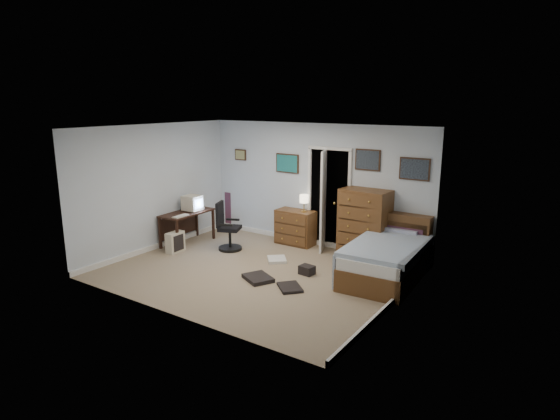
% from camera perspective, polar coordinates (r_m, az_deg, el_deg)
% --- Properties ---
extents(floor, '(5.00, 4.00, 0.02)m').
position_cam_1_polar(floor, '(8.30, -2.88, -7.61)').
color(floor, gray).
rests_on(floor, ground).
extents(computer_desk, '(0.59, 1.20, 0.68)m').
position_cam_1_polar(computer_desk, '(9.97, -11.60, -1.06)').
color(computer_desk, black).
rests_on(computer_desk, floor).
extents(crt_monitor, '(0.37, 0.34, 0.33)m').
position_cam_1_polar(crt_monitor, '(9.93, -10.64, 0.85)').
color(crt_monitor, beige).
rests_on(crt_monitor, computer_desk).
extents(keyboard, '(0.15, 0.37, 0.02)m').
position_cam_1_polar(keyboard, '(9.52, -12.02, -0.73)').
color(keyboard, beige).
rests_on(keyboard, computer_desk).
extents(pc_tower, '(0.20, 0.39, 0.41)m').
position_cam_1_polar(pc_tower, '(9.50, -12.65, -3.84)').
color(pc_tower, beige).
rests_on(pc_tower, floor).
extents(office_chair, '(0.62, 0.62, 0.98)m').
position_cam_1_polar(office_chair, '(9.43, -6.46, -2.61)').
color(office_chair, black).
rests_on(office_chair, floor).
extents(media_stack, '(0.17, 0.17, 0.84)m').
position_cam_1_polar(media_stack, '(11.11, -6.10, 0.07)').
color(media_stack, maroon).
rests_on(media_stack, floor).
extents(low_dresser, '(0.81, 0.41, 0.72)m').
position_cam_1_polar(low_dresser, '(9.74, 1.90, -2.12)').
color(low_dresser, brown).
rests_on(low_dresser, floor).
extents(table_lamp, '(0.18, 0.18, 0.35)m').
position_cam_1_polar(table_lamp, '(9.49, 2.95, 1.31)').
color(table_lamp, gold).
rests_on(table_lamp, low_dresser).
extents(doorway, '(0.96, 1.12, 2.05)m').
position_cam_1_polar(doorway, '(9.70, 6.78, 1.62)').
color(doorway, black).
rests_on(doorway, floor).
extents(tall_dresser, '(0.93, 0.58, 1.33)m').
position_cam_1_polar(tall_dresser, '(8.95, 10.27, -1.72)').
color(tall_dresser, brown).
rests_on(tall_dresser, floor).
extents(headboard_bookcase, '(1.05, 0.28, 0.94)m').
position_cam_1_polar(headboard_bookcase, '(8.85, 14.59, -3.22)').
color(headboard_bookcase, brown).
rests_on(headboard_bookcase, floor).
extents(bed, '(1.23, 2.16, 0.69)m').
position_cam_1_polar(bed, '(8.16, 12.96, -5.81)').
color(bed, brown).
rests_on(bed, floor).
extents(wall_posters, '(4.38, 0.04, 0.60)m').
position_cam_1_polar(wall_posters, '(9.22, 7.29, 5.70)').
color(wall_posters, '#331E11').
rests_on(wall_posters, floor).
extents(floor_clutter, '(1.45, 1.50, 0.15)m').
position_cam_1_polar(floor_clutter, '(8.10, -0.13, -7.77)').
color(floor_clutter, black).
rests_on(floor_clutter, floor).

